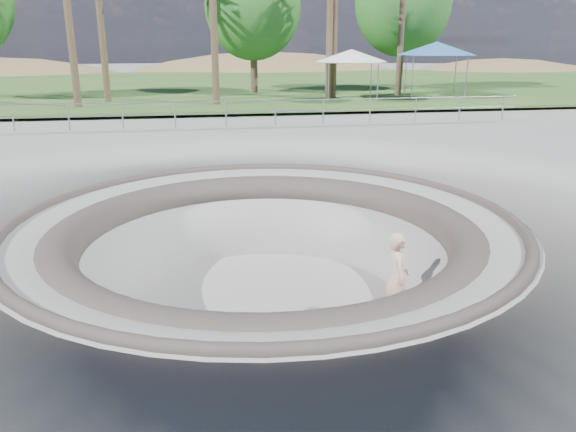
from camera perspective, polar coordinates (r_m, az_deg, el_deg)
The scene contains 11 objects.
ground at distance 11.33m, azimuth -2.33°, elevation -0.43°, with size 180.00×180.00×0.00m, color #999994.
skate_bowl at distance 12.02m, azimuth -2.22°, elevation -8.77°, with size 14.00×14.00×4.10m.
grass_strip at distance 44.84m, azimuth -8.17°, elevation 13.07°, with size 180.00×36.00×0.12m.
distant_hills at distance 68.87m, azimuth -5.39°, elevation 8.56°, with size 103.20×45.00×28.60m.
safety_railing at distance 22.91m, azimuth -6.34°, elevation 10.33°, with size 25.00×0.06×1.03m.
skateboard at distance 11.44m, azimuth 10.76°, elevation -10.51°, with size 0.89×0.25×0.09m.
skater at distance 11.03m, azimuth 11.03°, elevation -6.17°, with size 0.67×0.44×1.85m, color #D7A98B.
canopy_white at distance 31.48m, azimuth 6.46°, elevation 15.87°, with size 5.36×5.36×2.75m.
canopy_blue at distance 34.26m, azimuth 14.87°, elevation 16.11°, with size 6.04×6.04×3.14m.
bushy_tree_mid at distance 36.69m, azimuth -3.58°, elevation 20.47°, with size 5.91×5.37×8.52m.
bushy_tree_right at distance 39.96m, azimuth 11.65°, elevation 20.51°, with size 6.37×5.79×9.19m.
Camera 1 is at (-1.37, -10.70, 3.46)m, focal length 35.00 mm.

